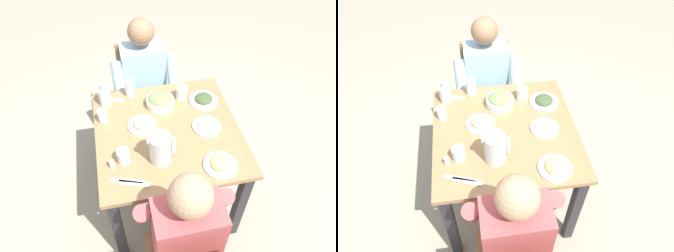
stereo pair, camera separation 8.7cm
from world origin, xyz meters
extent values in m
plane|color=#9E937F|center=(0.00, 0.00, 0.00)|extent=(8.00, 8.00, 0.00)
cube|color=#997047|center=(0.00, 0.00, 0.73)|extent=(0.89, 0.89, 0.03)
cube|color=#232328|center=(-0.39, -0.39, 0.36)|extent=(0.06, 0.06, 0.72)
cube|color=#232328|center=(0.39, -0.39, 0.36)|extent=(0.06, 0.06, 0.72)
cube|color=#232328|center=(-0.39, 0.39, 0.36)|extent=(0.06, 0.06, 0.72)
cube|color=#232328|center=(0.39, 0.39, 0.36)|extent=(0.06, 0.06, 0.72)
cube|color=#997047|center=(0.12, -0.51, 0.21)|extent=(0.04, 0.04, 0.42)
cube|color=#997047|center=(0.12, 0.85, 0.21)|extent=(0.04, 0.04, 0.42)
cube|color=#997047|center=(-0.22, 0.85, 0.21)|extent=(0.04, 0.04, 0.42)
cube|color=#997047|center=(0.12, 0.51, 0.21)|extent=(0.04, 0.04, 0.42)
cube|color=#997047|center=(-0.22, 0.51, 0.21)|extent=(0.04, 0.04, 0.42)
cube|color=#997047|center=(-0.05, 0.68, 0.43)|extent=(0.40, 0.40, 0.03)
cube|color=#997047|center=(-0.05, 0.86, 0.66)|extent=(0.38, 0.04, 0.42)
cube|color=#B24C4C|center=(-0.05, -0.65, 0.70)|extent=(0.32, 0.20, 0.50)
sphere|color=tan|center=(-0.05, -0.65, 1.07)|extent=(0.19, 0.19, 0.19)
cylinder|color=#665B4C|center=(-0.13, -0.46, 0.42)|extent=(0.11, 0.38, 0.11)
cylinder|color=#665B4C|center=(-0.13, -0.27, 0.22)|extent=(0.10, 0.10, 0.45)
cylinder|color=#B24C4C|center=(-0.25, -0.51, 0.72)|extent=(0.08, 0.23, 0.37)
cylinder|color=#665B4C|center=(0.04, -0.46, 0.42)|extent=(0.11, 0.38, 0.11)
cylinder|color=#665B4C|center=(0.04, -0.27, 0.22)|extent=(0.10, 0.10, 0.45)
cylinder|color=#B24C4C|center=(0.15, -0.51, 0.72)|extent=(0.08, 0.23, 0.37)
cube|color=#9EC6E0|center=(-0.05, 0.65, 0.70)|extent=(0.32, 0.20, 0.50)
sphere|color=#936B4C|center=(-0.05, 0.65, 1.07)|extent=(0.19, 0.19, 0.19)
cylinder|color=#665B4C|center=(0.04, 0.46, 0.42)|extent=(0.11, 0.38, 0.11)
cylinder|color=#665B4C|center=(0.04, 0.27, 0.22)|extent=(0.10, 0.10, 0.45)
cylinder|color=#9EC6E0|center=(0.15, 0.51, 0.72)|extent=(0.08, 0.23, 0.37)
cylinder|color=#665B4C|center=(-0.13, 0.46, 0.42)|extent=(0.11, 0.38, 0.11)
cylinder|color=#665B4C|center=(-0.13, 0.27, 0.22)|extent=(0.10, 0.10, 0.45)
cylinder|color=#9EC6E0|center=(-0.25, 0.51, 0.72)|extent=(0.08, 0.23, 0.37)
cylinder|color=silver|center=(-0.09, -0.21, 0.84)|extent=(0.12, 0.12, 0.19)
cube|color=silver|center=(-0.01, -0.21, 0.85)|extent=(0.02, 0.02, 0.11)
cube|color=silver|center=(-0.14, -0.21, 0.93)|extent=(0.04, 0.03, 0.02)
cylinder|color=white|center=(0.00, 0.24, 0.77)|extent=(0.18, 0.18, 0.05)
ellipsoid|color=#759951|center=(0.00, 0.24, 0.81)|extent=(0.15, 0.15, 0.06)
cylinder|color=white|center=(0.30, 0.21, 0.75)|extent=(0.19, 0.19, 0.01)
ellipsoid|color=#3D512D|center=(0.30, 0.21, 0.77)|extent=(0.12, 0.12, 0.05)
cylinder|color=white|center=(0.24, -0.02, 0.75)|extent=(0.18, 0.18, 0.01)
ellipsoid|color=white|center=(0.24, -0.02, 0.77)|extent=(0.11, 0.11, 0.06)
cylinder|color=white|center=(0.23, -0.33, 0.75)|extent=(0.19, 0.19, 0.01)
ellipsoid|color=#E0C670|center=(0.23, -0.33, 0.77)|extent=(0.12, 0.12, 0.06)
cylinder|color=white|center=(-0.15, 0.07, 0.75)|extent=(0.18, 0.18, 0.01)
ellipsoid|color=#B7AD89|center=(-0.15, 0.07, 0.77)|extent=(0.11, 0.11, 0.06)
cylinder|color=silver|center=(-0.29, -0.18, 0.79)|extent=(0.07, 0.07, 0.09)
cylinder|color=silver|center=(-0.38, 0.17, 0.79)|extent=(0.06, 0.06, 0.09)
cylinder|color=silver|center=(0.16, 0.28, 0.79)|extent=(0.08, 0.08, 0.09)
cylinder|color=silver|center=(-0.18, 0.39, 0.80)|extent=(0.07, 0.07, 0.11)
cylinder|color=silver|center=(-0.36, 0.33, 0.81)|extent=(0.08, 0.08, 0.12)
cylinder|color=gold|center=(-0.36, 0.33, 0.78)|extent=(0.07, 0.07, 0.07)
cylinder|color=silver|center=(-0.36, 0.33, 0.89)|extent=(0.03, 0.03, 0.04)
cylinder|color=white|center=(-0.36, -0.21, 0.77)|extent=(0.03, 0.03, 0.04)
cylinder|color=#B2B2B7|center=(-0.36, -0.21, 0.80)|extent=(0.03, 0.03, 0.01)
cube|color=silver|center=(-0.25, -0.34, 0.75)|extent=(0.17, 0.08, 0.01)
cube|color=silver|center=(-0.29, -0.32, 0.75)|extent=(0.18, 0.07, 0.01)
cube|color=silver|center=(-0.31, 0.36, 0.75)|extent=(0.17, 0.08, 0.01)
camera|label=1|loc=(-0.27, -1.26, 2.15)|focal=32.72mm
camera|label=2|loc=(-0.18, -1.27, 2.15)|focal=32.72mm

